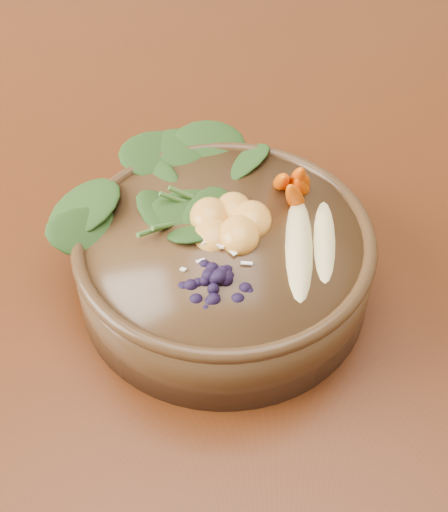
{
  "coord_description": "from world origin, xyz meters",
  "views": [
    {
      "loc": [
        0.02,
        -0.56,
        1.23
      ],
      "look_at": [
        -0.01,
        -0.14,
        0.79
      ],
      "focal_mm": 50.0,
      "sensor_mm": 36.0,
      "label": 1
    }
  ],
  "objects": [
    {
      "name": "carrot_cluster",
      "position": [
        0.04,
        -0.08,
        0.85
      ],
      "size": [
        0.06,
        0.06,
        0.07
      ],
      "primitive_type": null,
      "rotation": [
        0.0,
        0.0,
        -0.11
      ],
      "color": "#DC4F00",
      "rests_on": "stoneware_bowl"
    },
    {
      "name": "stoneware_bowl",
      "position": [
        -0.01,
        -0.14,
        0.78
      ],
      "size": [
        0.27,
        0.27,
        0.07
      ],
      "primitive_type": "cylinder",
      "rotation": [
        0.0,
        0.0,
        -0.11
      ],
      "color": "#48301B",
      "rests_on": "dining_table"
    },
    {
      "name": "blueberry_pile",
      "position": [
        -0.01,
        -0.19,
        0.83
      ],
      "size": [
        0.12,
        0.1,
        0.03
      ],
      "primitive_type": null,
      "rotation": [
        0.0,
        0.0,
        -0.11
      ],
      "color": "black",
      "rests_on": "stoneware_bowl"
    },
    {
      "name": "coconut_flakes",
      "position": [
        -0.01,
        -0.16,
        0.82
      ],
      "size": [
        0.09,
        0.07,
        0.01
      ],
      "primitive_type": null,
      "rotation": [
        0.0,
        0.0,
        -0.11
      ],
      "color": "white",
      "rests_on": "stoneware_bowl"
    },
    {
      "name": "dining_table",
      "position": [
        0.0,
        0.0,
        0.66
      ],
      "size": [
        1.6,
        0.9,
        0.75
      ],
      "color": "#331C0C",
      "rests_on": "ground"
    },
    {
      "name": "ground",
      "position": [
        0.0,
        0.0,
        0.0
      ],
      "size": [
        4.0,
        4.0,
        0.0
      ],
      "primitive_type": "plane",
      "color": "#381E0F",
      "rests_on": "ground"
    },
    {
      "name": "kale_heap",
      "position": [
        -0.04,
        -0.08,
        0.84
      ],
      "size": [
        0.18,
        0.16,
        0.04
      ],
      "primitive_type": null,
      "rotation": [
        0.0,
        0.0,
        -0.11
      ],
      "color": "#264517",
      "rests_on": "stoneware_bowl"
    },
    {
      "name": "banana_halves",
      "position": [
        0.06,
        -0.14,
        0.83
      ],
      "size": [
        0.05,
        0.14,
        0.02
      ],
      "rotation": [
        0.0,
        0.0,
        -0.11
      ],
      "color": "#E0CC84",
      "rests_on": "stoneware_bowl"
    },
    {
      "name": "mandarin_cluster",
      "position": [
        -0.0,
        -0.12,
        0.83
      ],
      "size": [
        0.08,
        0.09,
        0.03
      ],
      "primitive_type": null,
      "rotation": [
        0.0,
        0.0,
        -0.11
      ],
      "color": "orange",
      "rests_on": "stoneware_bowl"
    }
  ]
}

